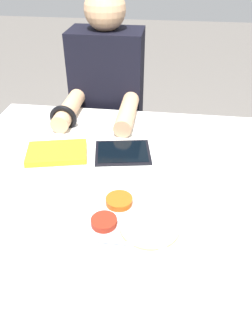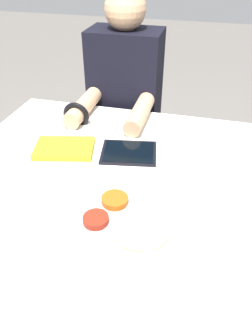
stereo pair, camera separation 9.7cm
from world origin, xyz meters
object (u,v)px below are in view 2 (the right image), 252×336
Objects in this scene: tablet_device at (129,152)px; person_diner at (125,125)px; red_notebook at (64,149)px; thali_tray at (122,221)px.

person_diner reaches higher than tablet_device.
red_notebook is 1.07× the size of tablet_device.
thali_tray reaches higher than tablet_device.
red_notebook is at bearing -170.01° from tablet_device.
person_diner reaches higher than red_notebook.
red_notebook is 0.55m from person_diner.
person_diner is at bearing 80.66° from red_notebook.
tablet_device is 0.18× the size of person_diner.
red_notebook reaches higher than tablet_device.
red_notebook is 0.20× the size of person_diner.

